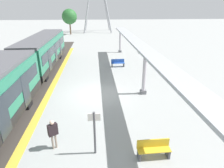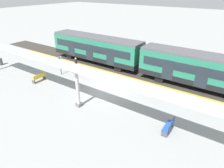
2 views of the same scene
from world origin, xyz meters
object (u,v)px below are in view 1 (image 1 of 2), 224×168
(bench_mid_platform, at_px, (153,149))
(platform_info_sign, at_px, (94,129))
(bench_near_end, at_px, (118,63))
(train_far_carriage, at_px, (44,51))
(canopy_pillar_second, at_px, (144,73))
(canopy_pillar_third, at_px, (120,41))
(passenger_waiting_near_edge, at_px, (53,131))

(bench_mid_platform, distance_m, platform_info_sign, 2.81)
(bench_near_end, distance_m, platform_info_sign, 14.03)
(train_far_carriage, relative_size, bench_mid_platform, 8.46)
(canopy_pillar_second, relative_size, canopy_pillar_third, 1.00)
(canopy_pillar_third, distance_m, bench_mid_platform, 21.53)
(bench_mid_platform, height_order, passenger_waiting_near_edge, passenger_waiting_near_edge)
(platform_info_sign, bearing_deg, bench_near_end, 79.13)
(canopy_pillar_second, height_order, canopy_pillar_third, same)
(canopy_pillar_third, height_order, platform_info_sign, canopy_pillar_third)
(canopy_pillar_third, xyz_separation_m, bench_mid_platform, (-1.17, -21.46, -1.26))
(canopy_pillar_second, xyz_separation_m, bench_mid_platform, (-1.17, -6.81, -1.26))
(bench_mid_platform, relative_size, passenger_waiting_near_edge, 0.96)
(bench_near_end, bearing_deg, passenger_waiting_near_edge, -109.16)
(canopy_pillar_third, xyz_separation_m, platform_info_sign, (-3.80, -21.00, -0.38))
(canopy_pillar_third, bearing_deg, canopy_pillar_second, -90.00)
(bench_mid_platform, xyz_separation_m, platform_info_sign, (-2.63, 0.46, 0.89))
(train_far_carriage, height_order, bench_mid_platform, train_far_carriage)
(canopy_pillar_second, height_order, platform_info_sign, canopy_pillar_second)
(platform_info_sign, bearing_deg, passenger_waiting_near_edge, 165.42)
(train_far_carriage, distance_m, bench_near_end, 8.23)
(train_far_carriage, xyz_separation_m, bench_near_end, (8.11, -0.35, -1.39))
(canopy_pillar_second, xyz_separation_m, passenger_waiting_near_edge, (-5.76, -5.84, -0.73))
(bench_near_end, xyz_separation_m, bench_mid_platform, (-0.01, -14.21, 0.00))
(canopy_pillar_third, bearing_deg, platform_info_sign, -100.25)
(train_far_carriage, bearing_deg, platform_info_sign, -68.80)
(bench_near_end, distance_m, bench_mid_platform, 14.21)
(train_far_carriage, bearing_deg, passenger_waiting_near_edge, -75.52)
(canopy_pillar_third, distance_m, bench_near_end, 7.45)
(bench_mid_platform, xyz_separation_m, passenger_waiting_near_edge, (-4.59, 0.97, 0.53))
(passenger_waiting_near_edge, bearing_deg, canopy_pillar_second, 45.44)
(train_far_carriage, height_order, canopy_pillar_second, train_far_carriage)
(canopy_pillar_second, distance_m, platform_info_sign, 7.41)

